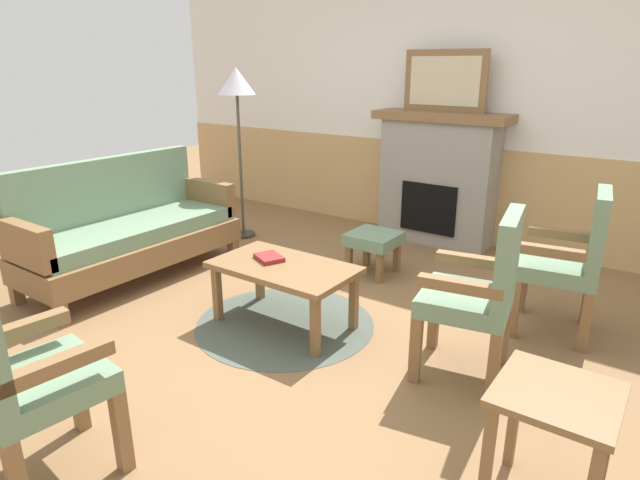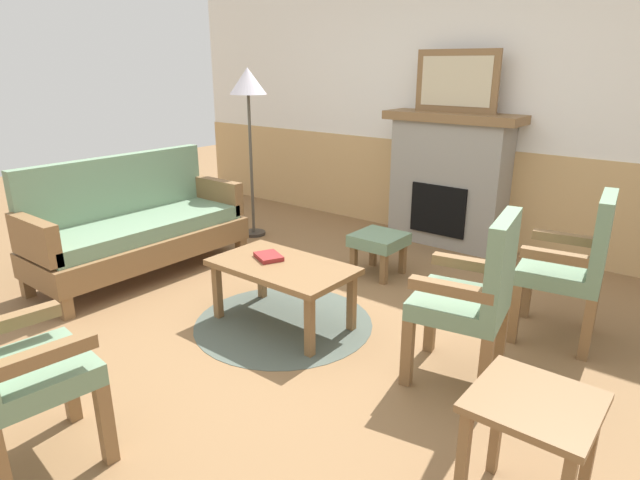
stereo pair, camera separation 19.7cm
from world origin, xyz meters
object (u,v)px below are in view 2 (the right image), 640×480
at_px(armchair_by_window_left, 575,262).
at_px(couch, 137,228).
at_px(coffee_table, 282,271).
at_px(book_on_table, 269,257).
at_px(armchair_front_left, 7,362).
at_px(side_table, 532,425).
at_px(fireplace, 449,179).
at_px(armchair_near_fireplace, 473,292).
at_px(floor_lamp_by_couch, 248,92).
at_px(footstool, 379,243).
at_px(framed_picture, 456,81).

bearing_deg(armchair_by_window_left, couch, -161.84).
bearing_deg(coffee_table, book_on_table, 173.50).
relative_size(couch, coffee_table, 1.88).
xyz_separation_m(coffee_table, armchair_front_left, (0.05, -1.74, 0.15)).
relative_size(coffee_table, side_table, 1.75).
xyz_separation_m(fireplace, coffee_table, (-0.09, -2.29, -0.27)).
bearing_deg(book_on_table, fireplace, 84.26).
relative_size(book_on_table, side_table, 0.36).
xyz_separation_m(armchair_near_fireplace, armchair_front_left, (-1.22, -1.88, 0.00)).
bearing_deg(floor_lamp_by_couch, coffee_table, -38.94).
distance_m(book_on_table, armchair_front_left, 1.77).
distance_m(coffee_table, book_on_table, 0.16).
xyz_separation_m(footstool, armchair_front_left, (0.03, -2.92, 0.25)).
bearing_deg(floor_lamp_by_couch, couch, -89.86).
relative_size(couch, armchair_front_left, 1.84).
xyz_separation_m(coffee_table, side_table, (1.85, -0.65, 0.05)).
height_order(fireplace, footstool, fireplace).
bearing_deg(armchair_front_left, floor_lamp_by_couch, 118.60).
relative_size(couch, armchair_near_fireplace, 1.84).
bearing_deg(couch, book_on_table, 3.07).
distance_m(footstool, armchair_front_left, 2.93).
bearing_deg(fireplace, framed_picture, 90.00).
relative_size(footstool, armchair_by_window_left, 0.41).
height_order(footstool, armchair_by_window_left, armchair_by_window_left).
height_order(armchair_by_window_left, side_table, armchair_by_window_left).
distance_m(fireplace, coffee_table, 2.31).
relative_size(book_on_table, armchair_near_fireplace, 0.20).
relative_size(coffee_table, footstool, 2.40).
bearing_deg(couch, side_table, -9.62).
height_order(framed_picture, side_table, framed_picture).
height_order(book_on_table, armchair_near_fireplace, armchair_near_fireplace).
relative_size(footstool, floor_lamp_by_couch, 0.24).
bearing_deg(framed_picture, floor_lamp_by_couch, -149.42).
height_order(armchair_front_left, floor_lamp_by_couch, floor_lamp_by_couch).
distance_m(fireplace, side_table, 3.44).
distance_m(framed_picture, armchair_front_left, 4.16).
distance_m(framed_picture, coffee_table, 2.58).
bearing_deg(armchair_by_window_left, armchair_near_fireplace, -109.89).
bearing_deg(book_on_table, framed_picture, 84.26).
bearing_deg(fireplace, armchair_by_window_left, -41.36).
distance_m(coffee_table, armchair_near_fireplace, 1.29).
relative_size(armchair_near_fireplace, side_table, 1.78).
xyz_separation_m(framed_picture, side_table, (1.76, -2.94, -1.13)).
height_order(fireplace, armchair_front_left, fireplace).
distance_m(couch, footstool, 2.04).
xyz_separation_m(couch, floor_lamp_by_couch, (-0.00, 1.36, 1.05)).
distance_m(couch, side_table, 3.50).
bearing_deg(framed_picture, couch, -125.61).
bearing_deg(couch, armchair_by_window_left, 18.16).
bearing_deg(footstool, book_on_table, -97.98).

